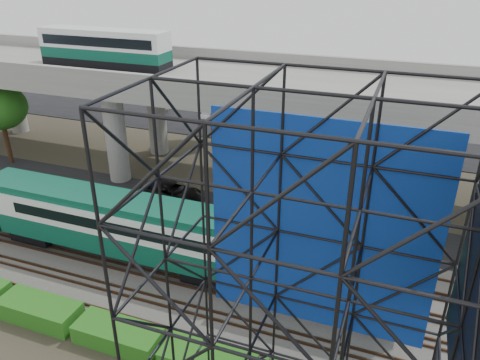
% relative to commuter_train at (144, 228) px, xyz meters
% --- Properties ---
extents(ground, '(140.00, 140.00, 0.00)m').
position_rel_commuter_train_xyz_m(ground, '(1.04, -2.00, -2.88)').
color(ground, '#474233').
rests_on(ground, ground).
extents(ballast_bed, '(90.00, 12.00, 0.20)m').
position_rel_commuter_train_xyz_m(ballast_bed, '(1.04, 0.00, -2.78)').
color(ballast_bed, slate).
rests_on(ballast_bed, ground).
extents(service_road, '(90.00, 5.00, 0.08)m').
position_rel_commuter_train_xyz_m(service_road, '(1.04, 8.50, -2.84)').
color(service_road, black).
rests_on(service_road, ground).
extents(parking_lot, '(90.00, 18.00, 0.08)m').
position_rel_commuter_train_xyz_m(parking_lot, '(1.04, 32.00, -2.84)').
color(parking_lot, black).
rests_on(parking_lot, ground).
extents(harbor_water, '(140.00, 40.00, 0.03)m').
position_rel_commuter_train_xyz_m(harbor_water, '(1.04, 54.00, -2.87)').
color(harbor_water, slate).
rests_on(harbor_water, ground).
extents(rail_tracks, '(90.00, 9.52, 0.16)m').
position_rel_commuter_train_xyz_m(rail_tracks, '(1.04, -0.00, -2.60)').
color(rail_tracks, '#472D1E').
rests_on(rail_tracks, ballast_bed).
extents(commuter_train, '(29.30, 3.06, 4.30)m').
position_rel_commuter_train_xyz_m(commuter_train, '(0.00, 0.00, 0.00)').
color(commuter_train, black).
rests_on(commuter_train, rail_tracks).
extents(overpass, '(80.00, 12.00, 12.40)m').
position_rel_commuter_train_xyz_m(overpass, '(0.11, 14.00, 5.33)').
color(overpass, '#9E9B93').
rests_on(overpass, ground).
extents(scaffold_tower, '(9.36, 6.36, 15.00)m').
position_rel_commuter_train_xyz_m(scaffold_tower, '(11.95, -9.98, 4.59)').
color(scaffold_tower, black).
rests_on(scaffold_tower, ground).
extents(hedge_strip, '(34.60, 1.80, 1.20)m').
position_rel_commuter_train_xyz_m(hedge_strip, '(2.04, -6.30, -2.32)').
color(hedge_strip, '#1C6216').
rests_on(hedge_strip, ground).
extents(trees, '(40.94, 16.94, 7.69)m').
position_rel_commuter_train_xyz_m(trees, '(-3.63, 14.17, 2.69)').
color(trees, '#382314').
rests_on(trees, ground).
extents(suv, '(5.55, 3.02, 1.48)m').
position_rel_commuter_train_xyz_m(suv, '(-2.73, 8.53, -2.06)').
color(suv, black).
rests_on(suv, service_road).
extents(parked_cars, '(37.52, 9.63, 1.32)m').
position_rel_commuter_train_xyz_m(parked_cars, '(1.80, 31.27, -2.19)').
color(parked_cars, silver).
rests_on(parked_cars, parking_lot).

